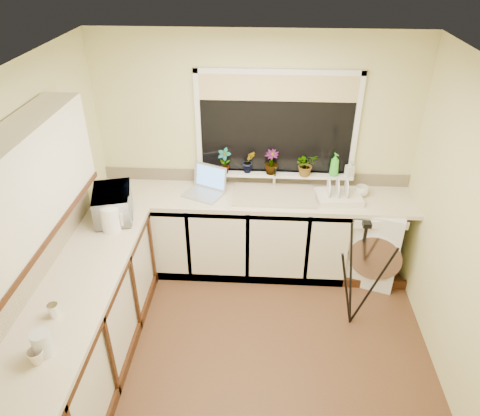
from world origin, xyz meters
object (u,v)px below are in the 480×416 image
steel_jar (53,310)px  plant_a (224,161)px  plant_b (249,162)px  plant_d (306,164)px  kettle (111,219)px  soap_bottle_green (335,165)px  microwave (113,204)px  plant_c (271,162)px  laptop (206,186)px  cup_back (362,191)px  cup_left (36,357)px  washing_machine (370,238)px  dish_rack (338,197)px  tripod (358,276)px  glass_jug (42,344)px  soap_bottle_clear (350,168)px

steel_jar → plant_a: (1.01, 1.94, 0.24)m
plant_b → plant_d: (0.58, -0.03, 0.00)m
kettle → steel_jar: bearing=-94.2°
plant_a → soap_bottle_green: 1.11m
microwave → soap_bottle_green: bearing=-87.3°
plant_a → plant_c: bearing=3.0°
laptop → cup_back: (1.57, 0.03, -0.02)m
cup_left → plant_a: bearing=67.6°
plant_a → plant_b: plant_a is taller
plant_c → plant_d: bearing=-2.9°
plant_c → steel_jar: bearing=-127.2°
plant_b → cup_back: plant_b is taller
plant_a → plant_c: 0.48m
plant_b → steel_jar: bearing=-122.5°
plant_c → cup_back: (0.92, -0.15, -0.22)m
plant_a → plant_c: size_ratio=1.06×
washing_machine → dish_rack: (-0.38, -0.02, 0.50)m
steel_jar → plant_a: 2.20m
washing_machine → cup_back: size_ratio=6.56×
kettle → soap_bottle_green: bearing=23.4°
plant_b → tripod: bearing=-45.0°
plant_c → soap_bottle_green: (0.64, -0.01, -0.01)m
kettle → glass_jug: 1.39m
plant_c → soap_bottle_clear: plant_c is taller
microwave → plant_b: plant_b is taller
laptop → plant_c: (0.65, 0.18, 0.20)m
plant_c → plant_d: (0.35, -0.02, -0.01)m
plant_b → plant_a: bearing=-171.2°
steel_jar → microwave: (0.04, 1.28, 0.09)m
plant_c → cup_left: plant_c is taller
soap_bottle_green → cup_left: soap_bottle_green is taller
dish_rack → glass_jug: bearing=-141.9°
tripod → glass_jug: tripod is taller
plant_b → soap_bottle_green: bearing=-1.3°
steel_jar → plant_c: 2.47m
plant_d → steel_jar: bearing=-133.4°
plant_a → plant_c: (0.48, 0.02, -0.01)m
plant_b → soap_bottle_green: (0.87, -0.02, 0.00)m
dish_rack → microwave: 2.17m
plant_b → soap_bottle_green: size_ratio=0.98×
kettle → cup_back: bearing=17.7°
tripod → glass_jug: bearing=-132.5°
cup_left → soap_bottle_green: bearing=48.6°
dish_rack → cup_left: (-2.11, -2.10, 0.02)m
soap_bottle_clear → cup_back: size_ratio=1.25×
steel_jar → microwave: size_ratio=0.20×
microwave → plant_c: plant_c is taller
soap_bottle_clear → glass_jug: bearing=-134.2°
dish_rack → soap_bottle_green: soap_bottle_green is taller
soap_bottle_green → plant_c: bearing=179.4°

